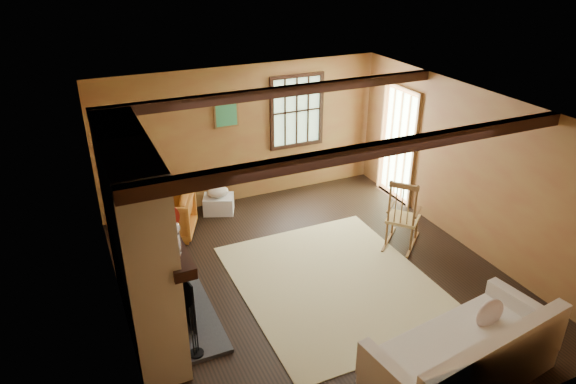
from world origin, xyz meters
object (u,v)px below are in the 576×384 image
rocking_chair (403,218)px  sofa (466,359)px  armchair (169,216)px  laundry_basket (219,204)px  fireplace (141,246)px

rocking_chair → sofa: size_ratio=0.50×
rocking_chair → armchair: rocking_chair is taller
laundry_basket → sofa: bearing=-75.4°
rocking_chair → armchair: bearing=20.1°
sofa → laundry_basket: 4.85m
rocking_chair → laundry_basket: rocking_chair is taller
fireplace → laundry_basket: fireplace is taller
fireplace → armchair: bearing=71.1°
fireplace → sofa: 3.72m
rocking_chair → laundry_basket: 3.11m
fireplace → armchair: fireplace is taller
fireplace → laundry_basket: (1.61, 2.41, -0.95)m
sofa → armchair: size_ratio=2.87×
rocking_chair → sofa: bearing=117.0°
rocking_chair → sofa: 2.74m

